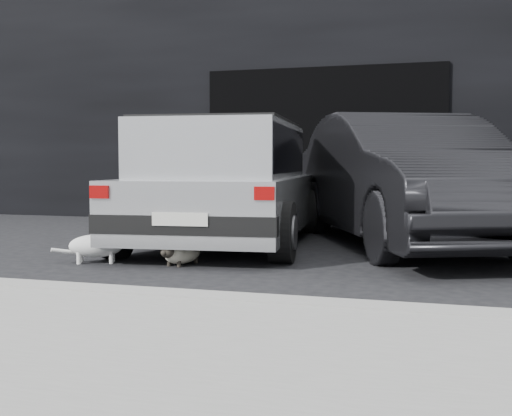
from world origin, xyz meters
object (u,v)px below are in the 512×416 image
(cat_white, at_px, (100,245))
(cat_siamese, at_px, (180,254))
(second_car, at_px, (407,179))
(silver_hatchback, at_px, (227,178))

(cat_white, bearing_deg, cat_siamese, 73.16)
(second_car, height_order, cat_siamese, second_car)
(silver_hatchback, height_order, cat_white, silver_hatchback)
(cat_siamese, bearing_deg, second_car, -119.97)
(second_car, bearing_deg, cat_siamese, -156.64)
(second_car, xyz_separation_m, cat_siamese, (-2.05, -2.17, -0.70))
(second_car, bearing_deg, cat_white, -165.31)
(silver_hatchback, bearing_deg, second_car, 7.13)
(second_car, relative_size, cat_siamese, 6.87)
(silver_hatchback, xyz_separation_m, cat_white, (-0.75, -1.76, -0.65))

